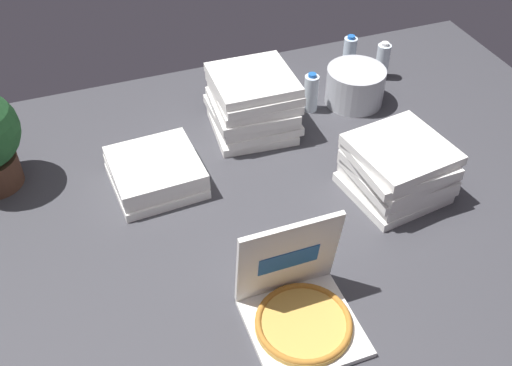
{
  "coord_description": "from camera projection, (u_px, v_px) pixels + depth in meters",
  "views": [
    {
      "loc": [
        -0.61,
        -1.49,
        1.65
      ],
      "look_at": [
        -0.02,
        0.1,
        0.14
      ],
      "focal_mm": 42.43,
      "sensor_mm": 36.0,
      "label": 1
    }
  ],
  "objects": [
    {
      "name": "ground_plane",
      "position": [
        270.0,
        227.0,
        2.3
      ],
      "size": [
        3.2,
        2.4,
        0.02
      ],
      "primitive_type": "cube",
      "color": "#38383D"
    },
    {
      "name": "water_bottle_1",
      "position": [
        382.0,
        61.0,
        3.02
      ],
      "size": [
        0.07,
        0.07,
        0.2
      ],
      "color": "white",
      "rests_on": "ground_plane"
    },
    {
      "name": "open_pizza_box",
      "position": [
        299.0,
        308.0,
        1.93
      ],
      "size": [
        0.34,
        0.35,
        0.36
      ],
      "color": "white",
      "rests_on": "ground_plane"
    },
    {
      "name": "ice_bucket",
      "position": [
        355.0,
        86.0,
        2.86
      ],
      "size": [
        0.28,
        0.28,
        0.18
      ],
      "primitive_type": "cylinder",
      "color": "#B7BABF",
      "rests_on": "ground_plane"
    },
    {
      "name": "water_bottle_0",
      "position": [
        311.0,
        93.0,
        2.81
      ],
      "size": [
        0.07,
        0.07,
        0.2
      ],
      "color": "white",
      "rests_on": "ground_plane"
    },
    {
      "name": "pizza_stack_right_far",
      "position": [
        398.0,
        169.0,
        2.37
      ],
      "size": [
        0.4,
        0.39,
        0.23
      ],
      "color": "white",
      "rests_on": "ground_plane"
    },
    {
      "name": "pizza_stack_right_mid",
      "position": [
        156.0,
        172.0,
        2.44
      ],
      "size": [
        0.37,
        0.38,
        0.11
      ],
      "color": "white",
      "rests_on": "ground_plane"
    },
    {
      "name": "water_bottle_2",
      "position": [
        349.0,
        54.0,
        3.07
      ],
      "size": [
        0.07,
        0.07,
        0.2
      ],
      "color": "silver",
      "rests_on": "ground_plane"
    },
    {
      "name": "pizza_stack_center_near",
      "position": [
        253.0,
        104.0,
        2.67
      ],
      "size": [
        0.38,
        0.38,
        0.27
      ],
      "color": "white",
      "rests_on": "ground_plane"
    }
  ]
}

